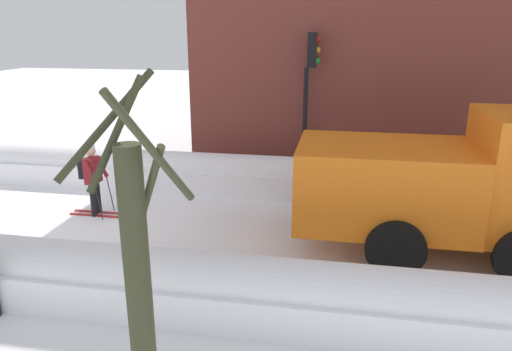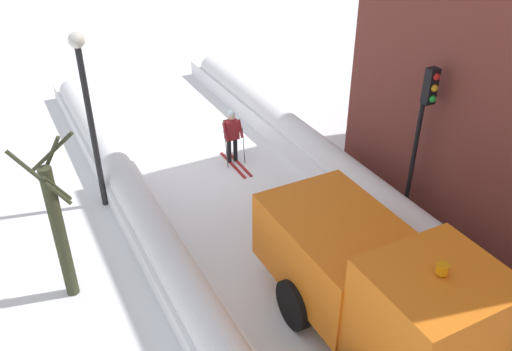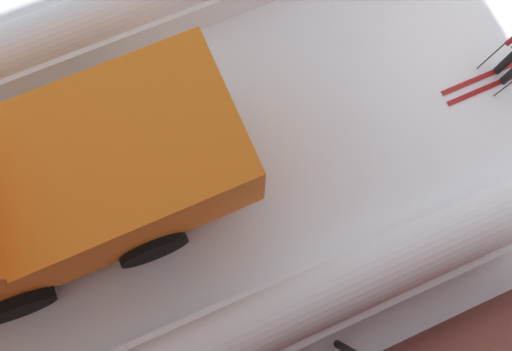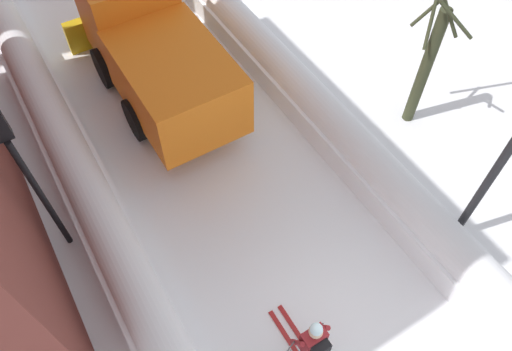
{
  "view_description": "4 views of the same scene",
  "coord_description": "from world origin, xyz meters",
  "views": [
    {
      "loc": [
        9.26,
        5.53,
        4.39
      ],
      "look_at": [
        -1.07,
        3.67,
        1.11
      ],
      "focal_mm": 33.34,
      "sensor_mm": 36.0,
      "label": 1
    },
    {
      "loc": [
        5.58,
        13.56,
        8.77
      ],
      "look_at": [
        -0.17,
        2.47,
        1.08
      ],
      "focal_mm": 37.92,
      "sensor_mm": 36.0,
      "label": 2
    },
    {
      "loc": [
        -2.51,
        5.45,
        8.07
      ],
      "look_at": [
        -0.95,
        4.77,
        1.28
      ],
      "focal_mm": 33.45,
      "sensor_mm": 36.0,
      "label": 3
    },
    {
      "loc": [
        -2.92,
        -1.99,
        9.55
      ],
      "look_at": [
        0.26,
        3.26,
        1.12
      ],
      "focal_mm": 34.41,
      "sensor_mm": 36.0,
      "label": 4
    }
  ],
  "objects": [
    {
      "name": "plow_truck",
      "position": [
        -0.05,
        7.75,
        1.48
      ],
      "size": [
        3.2,
        5.98,
        3.12
      ],
      "color": "orange",
      "rests_on": "ground"
    },
    {
      "name": "skier",
      "position": [
        -0.71,
        -0.24,
        1.0
      ],
      "size": [
        0.62,
        1.8,
        1.81
      ],
      "color": "black",
      "rests_on": "ground"
    },
    {
      "name": "traffic_light_pole",
      "position": [
        -3.73,
        4.66,
        3.0
      ],
      "size": [
        0.28,
        0.42,
        4.27
      ],
      "color": "black",
      "rests_on": "ground"
    },
    {
      "name": "bare_tree_near",
      "position": [
        5.08,
        3.5,
        1.85
      ],
      "size": [
        1.31,
        1.27,
        4.0
      ],
      "color": "#383C26",
      "rests_on": "ground"
    }
  ]
}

